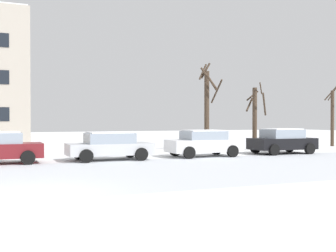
{
  "coord_description": "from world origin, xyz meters",
  "views": [
    {
      "loc": [
        -0.86,
        -11.71,
        2.0
      ],
      "look_at": [
        6.27,
        5.28,
        1.74
      ],
      "focal_mm": 44.92,
      "sensor_mm": 36.0,
      "label": 1
    }
  ],
  "objects": [
    {
      "name": "ground_plane",
      "position": [
        0.0,
        0.0,
        0.0
      ],
      "size": [
        120.0,
        120.0,
        0.0
      ],
      "primitive_type": "plane",
      "color": "white"
    },
    {
      "name": "road_surface",
      "position": [
        0.0,
        3.58,
        0.0
      ],
      "size": [
        80.0,
        9.17,
        0.0
      ],
      "color": "silver",
      "rests_on": "ground"
    },
    {
      "name": "parked_car_silver",
      "position": [
        4.54,
        8.71,
        0.72
      ],
      "size": [
        4.18,
        2.14,
        1.41
      ],
      "color": "silver",
      "rests_on": "ground"
    },
    {
      "name": "parked_car_white",
      "position": [
        9.78,
        8.65,
        0.74
      ],
      "size": [
        3.99,
        2.05,
        1.46
      ],
      "color": "white",
      "rests_on": "ground"
    },
    {
      "name": "parked_car_black",
      "position": [
        15.02,
        8.61,
        0.76
      ],
      "size": [
        3.89,
        2.06,
        1.5
      ],
      "color": "black",
      "rests_on": "ground"
    },
    {
      "name": "tree_far_mid",
      "position": [
        12.1,
        12.55,
        2.94
      ],
      "size": [
        1.49,
        1.52,
        5.77
      ],
      "color": "#423326",
      "rests_on": "ground"
    },
    {
      "name": "tree_far_right",
      "position": [
        23.16,
        12.94,
        2.42
      ],
      "size": [
        1.68,
        1.96,
        5.38
      ],
      "color": "#423326",
      "rests_on": "ground"
    },
    {
      "name": "tree_far_left",
      "position": [
        15.36,
        11.89,
        2.25
      ],
      "size": [
        1.57,
        1.57,
        4.48
      ],
      "color": "#423326",
      "rests_on": "ground"
    }
  ]
}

